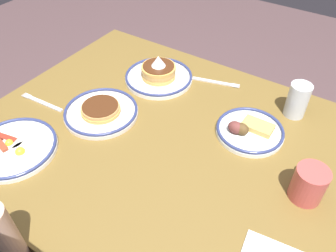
% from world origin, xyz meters
% --- Properties ---
extents(ground_plane, '(6.00, 6.00, 0.00)m').
position_xyz_m(ground_plane, '(0.00, 0.00, 0.00)').
color(ground_plane, '#523C3E').
extents(dining_table, '(1.18, 0.98, 0.74)m').
position_xyz_m(dining_table, '(0.00, 0.00, 0.66)').
color(dining_table, brown).
rests_on(dining_table, ground_plane).
extents(plate_near_main, '(0.26, 0.26, 0.04)m').
position_xyz_m(plate_near_main, '(0.22, 0.02, 0.76)').
color(plate_near_main, silver).
rests_on(plate_near_main, dining_table).
extents(plate_center_pancakes, '(0.26, 0.26, 0.11)m').
position_xyz_m(plate_center_pancakes, '(0.17, -0.26, 0.77)').
color(plate_center_pancakes, white).
rests_on(plate_center_pancakes, dining_table).
extents(plate_far_companion, '(0.22, 0.22, 0.05)m').
position_xyz_m(plate_far_companion, '(-0.25, -0.17, 0.76)').
color(plate_far_companion, white).
rests_on(plate_far_companion, dining_table).
extents(plate_far_side, '(0.27, 0.27, 0.04)m').
position_xyz_m(plate_far_side, '(0.33, 0.30, 0.75)').
color(plate_far_side, white).
rests_on(plate_far_side, dining_table).
extents(coffee_mug, '(0.09, 0.12, 0.10)m').
position_xyz_m(coffee_mug, '(-0.47, -0.02, 0.79)').
color(coffee_mug, '#BF4C47').
rests_on(coffee_mug, dining_table).
extents(drinking_glass, '(0.07, 0.07, 0.12)m').
position_xyz_m(drinking_glass, '(-0.34, -0.35, 0.80)').
color(drinking_glass, silver).
rests_on(drinking_glass, dining_table).
extents(fork_near, '(0.18, 0.07, 0.01)m').
position_xyz_m(fork_near, '(-0.03, -0.36, 0.75)').
color(fork_near, silver).
rests_on(fork_near, dining_table).
extents(fork_far, '(0.19, 0.03, 0.01)m').
position_xyz_m(fork_far, '(0.44, 0.09, 0.75)').
color(fork_far, silver).
rests_on(fork_far, dining_table).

